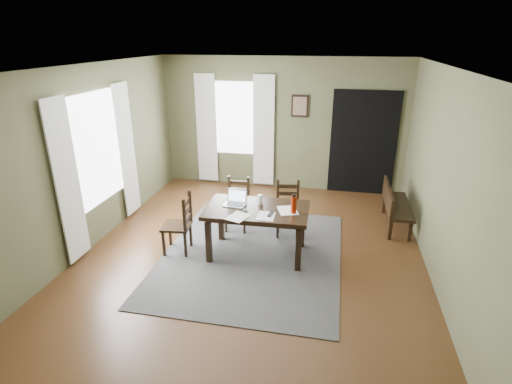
% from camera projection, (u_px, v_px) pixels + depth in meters
% --- Properties ---
extents(ground, '(5.00, 6.00, 0.01)m').
position_uv_depth(ground, '(252.00, 255.00, 5.99)').
color(ground, '#492C16').
extents(room_shell, '(5.02, 6.02, 2.71)m').
position_uv_depth(room_shell, '(252.00, 137.00, 5.32)').
color(room_shell, brown).
rests_on(room_shell, ground).
extents(rug, '(2.60, 3.20, 0.01)m').
position_uv_depth(rug, '(252.00, 255.00, 5.98)').
color(rug, '#3D3D3D').
rests_on(rug, ground).
extents(dining_table, '(1.50, 0.92, 0.74)m').
position_uv_depth(dining_table, '(257.00, 214.00, 5.77)').
color(dining_table, black).
rests_on(dining_table, rug).
extents(chair_end, '(0.45, 0.45, 0.92)m').
position_uv_depth(chair_end, '(180.00, 224.00, 5.92)').
color(chair_end, black).
rests_on(chair_end, rug).
extents(chair_back_left, '(0.40, 0.40, 0.87)m').
position_uv_depth(chair_back_left, '(237.00, 205.00, 6.67)').
color(chair_back_left, black).
rests_on(chair_back_left, rug).
extents(chair_back_right, '(0.43, 0.44, 0.88)m').
position_uv_depth(chair_back_right, '(288.00, 209.00, 6.51)').
color(chair_back_right, black).
rests_on(chair_back_right, rug).
extents(bench, '(0.40, 1.24, 0.70)m').
position_uv_depth(bench, '(394.00, 203.00, 6.76)').
color(bench, black).
rests_on(bench, ground).
extents(laptop, '(0.33, 0.28, 0.21)m').
position_uv_depth(laptop, '(236.00, 201.00, 5.86)').
color(laptop, '#B7B7BC').
rests_on(laptop, dining_table).
extents(computer_mouse, '(0.08, 0.11, 0.03)m').
position_uv_depth(computer_mouse, '(246.00, 210.00, 5.63)').
color(computer_mouse, '#3F3F42').
rests_on(computer_mouse, dining_table).
extents(tv_remote, '(0.07, 0.19, 0.02)m').
position_uv_depth(tv_remote, '(271.00, 214.00, 5.54)').
color(tv_remote, black).
rests_on(tv_remote, dining_table).
extents(drinking_glass, '(0.07, 0.07, 0.15)m').
position_uv_depth(drinking_glass, '(260.00, 200.00, 5.84)').
color(drinking_glass, silver).
rests_on(drinking_glass, dining_table).
extents(water_bottle, '(0.10, 0.10, 0.28)m').
position_uv_depth(water_bottle, '(294.00, 204.00, 5.54)').
color(water_bottle, '#AE280D').
rests_on(water_bottle, dining_table).
extents(paper_b, '(0.24, 0.31, 0.00)m').
position_uv_depth(paper_b, '(266.00, 216.00, 5.49)').
color(paper_b, white).
rests_on(paper_b, dining_table).
extents(paper_d, '(0.36, 0.40, 0.00)m').
position_uv_depth(paper_d, '(288.00, 210.00, 5.67)').
color(paper_d, white).
rests_on(paper_d, dining_table).
extents(paper_e, '(0.34, 0.39, 0.00)m').
position_uv_depth(paper_e, '(238.00, 217.00, 5.47)').
color(paper_e, white).
rests_on(paper_e, dining_table).
extents(window_left, '(0.01, 1.30, 1.70)m').
position_uv_depth(window_left, '(97.00, 149.00, 6.09)').
color(window_left, white).
rests_on(window_left, ground).
extents(window_back, '(1.00, 0.01, 1.50)m').
position_uv_depth(window_back, '(235.00, 118.00, 8.35)').
color(window_back, white).
rests_on(window_back, ground).
extents(curtain_left_near, '(0.03, 0.48, 2.30)m').
position_uv_depth(curtain_left_near, '(67.00, 183.00, 5.43)').
color(curtain_left_near, silver).
rests_on(curtain_left_near, ground).
extents(curtain_left_far, '(0.03, 0.48, 2.30)m').
position_uv_depth(curtain_left_far, '(127.00, 151.00, 6.93)').
color(curtain_left_far, silver).
rests_on(curtain_left_far, ground).
extents(curtain_back_left, '(0.44, 0.03, 2.30)m').
position_uv_depth(curtain_back_left, '(207.00, 129.00, 8.53)').
color(curtain_back_left, silver).
rests_on(curtain_back_left, ground).
extents(curtain_back_right, '(0.44, 0.03, 2.30)m').
position_uv_depth(curtain_back_right, '(264.00, 132.00, 8.29)').
color(curtain_back_right, silver).
rests_on(curtain_back_right, ground).
extents(framed_picture, '(0.34, 0.03, 0.44)m').
position_uv_depth(framed_picture, '(300.00, 106.00, 7.98)').
color(framed_picture, black).
rests_on(framed_picture, ground).
extents(doorway_back, '(1.30, 0.03, 2.10)m').
position_uv_depth(doorway_back, '(363.00, 143.00, 8.00)').
color(doorway_back, black).
rests_on(doorway_back, ground).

